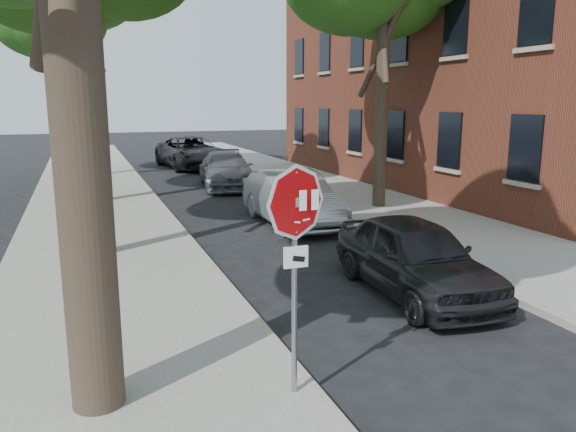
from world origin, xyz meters
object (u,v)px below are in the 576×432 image
at_px(car_b, 292,198).
at_px(car_d, 192,152).
at_px(tree_far, 72,9).
at_px(car_a, 415,256).
at_px(car_c, 226,170).
at_px(stop_sign, 295,236).

bearing_deg(car_b, car_d, 89.65).
bearing_deg(tree_far, car_d, 22.84).
bearing_deg(car_d, tree_far, -162.90).
distance_m(car_a, car_c, 13.52).
relative_size(car_a, car_b, 0.90).
distance_m(tree_far, car_d, 8.60).
xyz_separation_m(stop_sign, car_c, (3.30, 16.24, -1.25)).
relative_size(car_c, car_d, 0.83).
xyz_separation_m(car_b, car_c, (0.00, 7.39, -0.04)).
bearing_deg(car_c, car_a, -82.65).
relative_size(tree_far, car_b, 2.08).
xyz_separation_m(stop_sign, car_d, (3.26, 23.36, -1.15)).
bearing_deg(car_a, car_d, 93.00).
xyz_separation_m(car_a, car_c, (0.00, 13.52, 0.01)).
relative_size(stop_sign, car_d, 0.45).
xyz_separation_m(tree_far, car_b, (5.32, -12.29, -6.47)).
xyz_separation_m(car_b, car_d, (-0.04, 14.52, 0.06)).
relative_size(tree_far, car_d, 1.61).
distance_m(car_a, car_b, 6.13).
bearing_deg(stop_sign, car_a, 39.44).
xyz_separation_m(stop_sign, car_a, (3.30, 2.71, -1.26)).
height_order(car_a, car_d, car_d).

